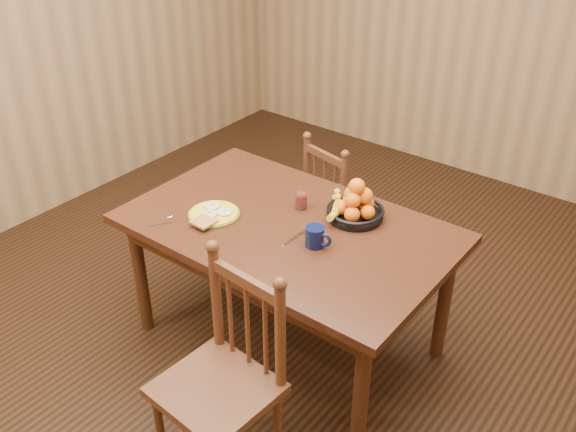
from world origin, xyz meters
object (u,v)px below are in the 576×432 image
Objects in this scene: dining_table at (288,239)px; coffee_mug at (316,237)px; fruit_bowl at (354,206)px; breakfast_plate at (214,214)px; chair_near at (223,380)px; chair_far at (339,204)px.

dining_table is 12.00× the size of coffee_mug.
coffee_mug is at bearing -90.97° from fruit_bowl.
breakfast_plate reaches higher than dining_table.
fruit_bowl reaches higher than breakfast_plate.
dining_table is 0.84m from chair_near.
chair_near is 0.78m from coffee_mug.
fruit_bowl reaches higher than dining_table.
breakfast_plate is 0.57m from coffee_mug.
chair_near is at bearing -71.42° from dining_table.
chair_near is at bearing -45.27° from breakfast_plate.
fruit_bowl is at bearing 36.41° from breakfast_plate.
chair_near is 3.41× the size of breakfast_plate.
coffee_mug is 0.33m from fruit_bowl.
dining_table is 1.84× the size of chair_far.
coffee_mug is 0.41× the size of fruit_bowl.
breakfast_plate is 0.89× the size of fruit_bowl.
breakfast_plate is 2.17× the size of coffee_mug.
breakfast_plate is at bearing -154.83° from dining_table.
chair_near is 7.40× the size of coffee_mug.
coffee_mug reaches higher than dining_table.
chair_near is 1.09m from fruit_bowl.
chair_far is 6.50× the size of coffee_mug.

